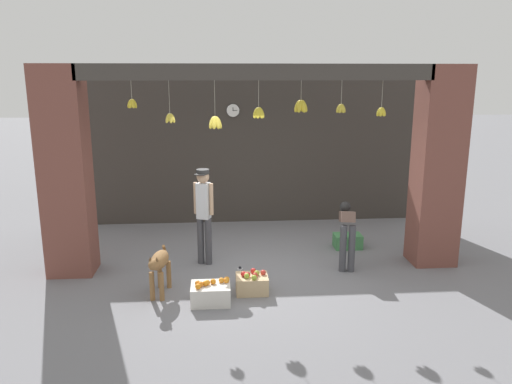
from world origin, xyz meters
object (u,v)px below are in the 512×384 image
object	(u,v)px
shopkeeper	(204,209)
produce_box_green	(348,241)
fruit_crate_oranges	(211,293)
dog	(159,264)
worker_stooping	(347,228)
water_bottle	(240,275)
fruit_crate_apples	(252,283)
wall_clock	(233,110)

from	to	relation	value
shopkeeper	produce_box_green	world-z (taller)	shopkeeper
fruit_crate_oranges	dog	bearing A→B (deg)	156.67
fruit_crate_oranges	produce_box_green	world-z (taller)	fruit_crate_oranges
worker_stooping	water_bottle	size ratio (longest dim) A/B	3.83
produce_box_green	water_bottle	xyz separation A→B (m)	(-2.04, -1.44, -0.00)
fruit_crate_oranges	shopkeeper	bearing A→B (deg)	94.50
worker_stooping	produce_box_green	xyz separation A→B (m)	(0.27, 0.89, -0.54)
shopkeeper	fruit_crate_oranges	world-z (taller)	shopkeeper
shopkeeper	worker_stooping	bearing A→B (deg)	-165.93
fruit_crate_apples	produce_box_green	distance (m)	2.59
fruit_crate_oranges	fruit_crate_apples	size ratio (longest dim) A/B	1.18
dog	worker_stooping	xyz separation A→B (m)	(2.94, 0.87, 0.19)
produce_box_green	water_bottle	bearing A→B (deg)	-144.83
shopkeeper	produce_box_green	xyz separation A→B (m)	(2.59, 0.59, -0.82)
fruit_crate_apples	produce_box_green	bearing A→B (deg)	43.39
fruit_crate_apples	wall_clock	xyz separation A→B (m)	(-0.14, 3.57, 2.24)
fruit_crate_apples	produce_box_green	world-z (taller)	fruit_crate_apples
water_bottle	wall_clock	size ratio (longest dim) A/B	0.95
shopkeeper	wall_clock	size ratio (longest dim) A/B	5.87
produce_box_green	wall_clock	size ratio (longest dim) A/B	1.79
shopkeeper	produce_box_green	bearing A→B (deg)	-145.71
fruit_crate_apples	wall_clock	world-z (taller)	wall_clock
fruit_crate_oranges	wall_clock	xyz separation A→B (m)	(0.45, 3.87, 2.24)
fruit_crate_oranges	wall_clock	world-z (taller)	wall_clock
shopkeeper	water_bottle	size ratio (longest dim) A/B	6.17
water_bottle	fruit_crate_apples	bearing A→B (deg)	-65.11
dog	fruit_crate_apples	distance (m)	1.36
shopkeeper	water_bottle	world-z (taller)	shopkeeper
produce_box_green	water_bottle	world-z (taller)	water_bottle
water_bottle	shopkeeper	bearing A→B (deg)	123.22
fruit_crate_oranges	fruit_crate_apples	xyz separation A→B (m)	(0.60, 0.30, -0.00)
shopkeeper	worker_stooping	world-z (taller)	shopkeeper
fruit_crate_oranges	wall_clock	size ratio (longest dim) A/B	1.98
fruit_crate_apples	water_bottle	size ratio (longest dim) A/B	1.77
shopkeeper	wall_clock	xyz separation A→B (m)	(0.57, 2.38, 1.43)
fruit_crate_apples	wall_clock	size ratio (longest dim) A/B	1.68
shopkeeper	worker_stooping	size ratio (longest dim) A/B	1.61
produce_box_green	water_bottle	size ratio (longest dim) A/B	1.89
worker_stooping	wall_clock	size ratio (longest dim) A/B	3.64
shopkeeper	produce_box_green	size ratio (longest dim) A/B	3.27
dog	fruit_crate_oranges	world-z (taller)	dog
wall_clock	shopkeeper	bearing A→B (deg)	-103.42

